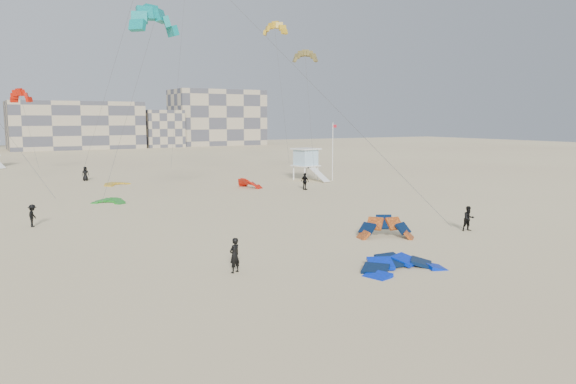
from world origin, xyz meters
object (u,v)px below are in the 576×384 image
kite_ground_blue (401,270)px  kite_ground_orange (385,238)px  lifeguard_tower_near (306,164)px  kitesurfer_main (235,255)px

kite_ground_blue → kite_ground_orange: size_ratio=1.29×
kite_ground_orange → lifeguard_tower_near: bearing=96.7°
kite_ground_blue → lifeguard_tower_near: bearing=67.6°
kite_ground_orange → kitesurfer_main: size_ratio=1.94×
kite_ground_blue → kite_ground_orange: (4.37, 6.58, 0.00)m
kite_ground_blue → lifeguard_tower_near: (17.98, 38.67, 2.00)m
kite_ground_orange → kitesurfer_main: bearing=-137.4°
kite_ground_blue → lifeguard_tower_near: size_ratio=0.78×
kite_ground_blue → kitesurfer_main: 8.59m
kite_ground_blue → kitesurfer_main: size_ratio=2.49×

